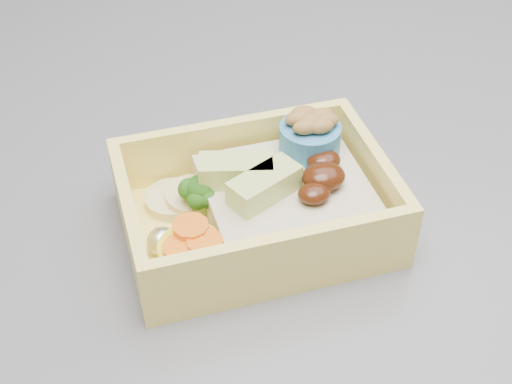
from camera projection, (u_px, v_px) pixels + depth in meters
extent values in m
cube|color=brown|center=(169.00, 5.00, 1.76)|extent=(3.20, 0.60, 0.90)
cube|color=#3D3E43|center=(379.00, 244.00, 0.51)|extent=(1.24, 0.84, 0.04)
cube|color=#FDE468|center=(256.00, 225.00, 0.49)|extent=(0.18, 0.14, 0.01)
cube|color=#FDE468|center=(232.00, 145.00, 0.52)|extent=(0.18, 0.02, 0.04)
cube|color=#FDE468|center=(284.00, 261.00, 0.43)|extent=(0.18, 0.02, 0.04)
cube|color=#FDE468|center=(373.00, 174.00, 0.50)|extent=(0.01, 0.11, 0.04)
cube|color=#FDE468|center=(130.00, 223.00, 0.46)|extent=(0.01, 0.11, 0.04)
cube|color=tan|center=(286.00, 200.00, 0.49)|extent=(0.11, 0.10, 0.03)
ellipsoid|color=#341507|center=(323.00, 177.00, 0.47)|extent=(0.03, 0.03, 0.02)
ellipsoid|color=#341507|center=(324.00, 160.00, 0.49)|extent=(0.02, 0.02, 0.01)
ellipsoid|color=#341507|center=(314.00, 193.00, 0.46)|extent=(0.02, 0.02, 0.01)
cube|color=#C0DB72|center=(264.00, 185.00, 0.46)|extent=(0.05, 0.04, 0.02)
cube|color=#C0DB72|center=(236.00, 171.00, 0.48)|extent=(0.05, 0.03, 0.02)
cylinder|color=#82AE5E|center=(202.00, 209.00, 0.49)|extent=(0.01, 0.01, 0.02)
sphere|color=#265B14|center=(201.00, 190.00, 0.48)|extent=(0.02, 0.02, 0.02)
sphere|color=#265B14|center=(211.00, 186.00, 0.48)|extent=(0.02, 0.02, 0.02)
sphere|color=#265B14|center=(189.00, 189.00, 0.48)|extent=(0.02, 0.02, 0.02)
sphere|color=#265B14|center=(208.00, 199.00, 0.48)|extent=(0.01, 0.01, 0.01)
sphere|color=#265B14|center=(197.00, 200.00, 0.47)|extent=(0.01, 0.01, 0.01)
sphere|color=#265B14|center=(198.00, 185.00, 0.49)|extent=(0.01, 0.01, 0.01)
cylinder|color=gold|center=(192.00, 256.00, 0.45)|extent=(0.04, 0.04, 0.02)
cylinder|color=orange|center=(190.00, 240.00, 0.45)|extent=(0.02, 0.02, 0.00)
cylinder|color=orange|center=(181.00, 248.00, 0.44)|extent=(0.02, 0.02, 0.00)
cylinder|color=orange|center=(205.00, 242.00, 0.44)|extent=(0.02, 0.02, 0.00)
cylinder|color=orange|center=(190.00, 227.00, 0.45)|extent=(0.02, 0.02, 0.00)
cylinder|color=tan|center=(173.00, 200.00, 0.50)|extent=(0.04, 0.04, 0.01)
cylinder|color=tan|center=(193.00, 196.00, 0.50)|extent=(0.04, 0.04, 0.01)
ellipsoid|color=white|center=(213.00, 179.00, 0.51)|extent=(0.02, 0.02, 0.02)
ellipsoid|color=white|center=(162.00, 241.00, 0.46)|extent=(0.02, 0.02, 0.02)
cylinder|color=teal|center=(310.00, 138.00, 0.50)|extent=(0.04, 0.04, 0.02)
ellipsoid|color=brown|center=(311.00, 121.00, 0.49)|extent=(0.02, 0.01, 0.01)
ellipsoid|color=brown|center=(321.00, 115.00, 0.50)|extent=(0.02, 0.01, 0.01)
ellipsoid|color=brown|center=(298.00, 119.00, 0.49)|extent=(0.02, 0.01, 0.01)
ellipsoid|color=brown|center=(320.00, 126.00, 0.49)|extent=(0.02, 0.01, 0.01)
ellipsoid|color=brown|center=(306.00, 127.00, 0.49)|extent=(0.02, 0.01, 0.01)
ellipsoid|color=brown|center=(326.00, 121.00, 0.49)|extent=(0.02, 0.01, 0.01)
ellipsoid|color=brown|center=(303.00, 113.00, 0.50)|extent=(0.02, 0.01, 0.01)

